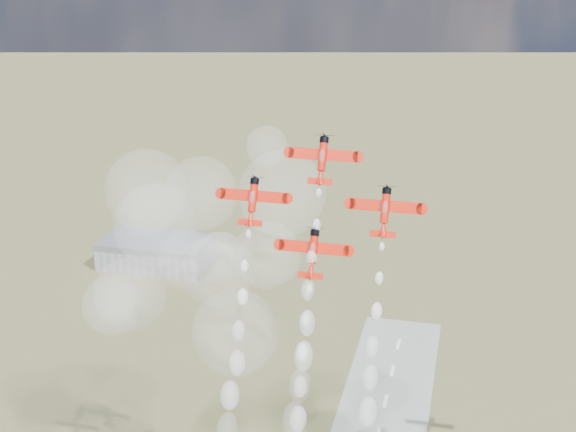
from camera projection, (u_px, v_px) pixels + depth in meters
The scene contains 7 objects.
hangar at pixel (156, 252), 378.50m from camera, with size 50.00×28.00×13.00m.
plane_lead at pixel (322, 159), 157.77m from camera, with size 13.90×6.95×9.23m.
plane_left at pixel (253, 200), 159.82m from camera, with size 13.90×6.95×9.23m.
plane_right at pixel (385, 211), 154.01m from camera, with size 13.90×6.95×9.23m.
plane_slot at pixel (313, 252), 156.06m from camera, with size 13.90×6.95×9.23m.
smoke_trail_lead at pixel (298, 399), 153.49m from camera, with size 5.60×25.48×47.97m.
drifted_smoke_cloud at pixel (199, 248), 193.03m from camera, with size 60.86×35.80×57.05m.
Camera 1 is at (22.34, -145.13, 153.06)m, focal length 50.00 mm.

